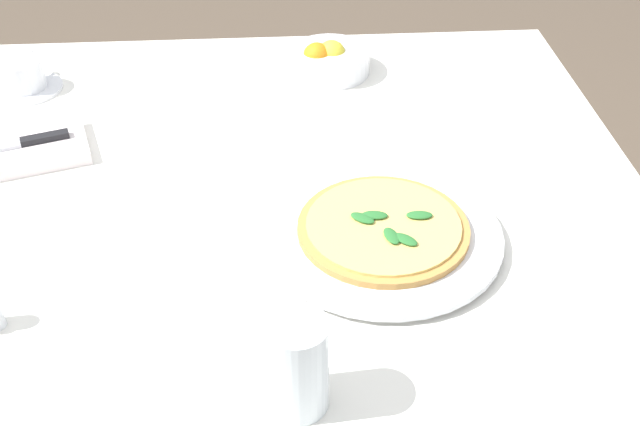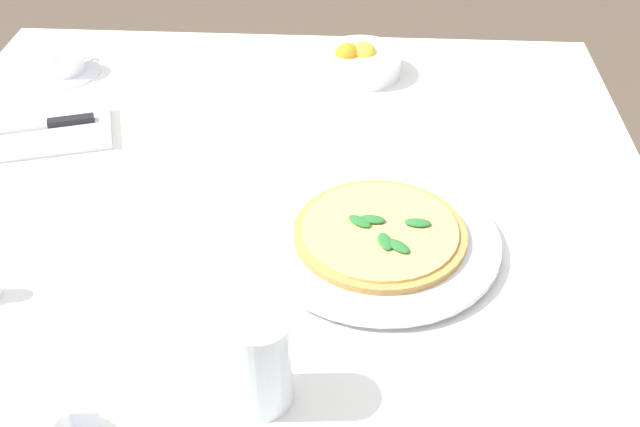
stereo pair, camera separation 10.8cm
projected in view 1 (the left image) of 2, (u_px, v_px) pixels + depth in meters
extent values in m
cube|color=white|center=(261.00, 214.00, 1.12)|extent=(1.17, 1.17, 0.02)
cube|color=white|center=(263.00, 107.00, 1.67)|extent=(1.17, 0.01, 0.28)
cube|color=white|center=(622.00, 273.00, 1.25)|extent=(0.01, 1.17, 0.28)
cylinder|color=brown|center=(481.00, 200.00, 1.76)|extent=(0.06, 0.06, 0.71)
cylinder|color=brown|center=(47.00, 218.00, 1.71)|extent=(0.06, 0.06, 0.71)
cylinder|color=white|center=(383.00, 239.00, 1.06)|extent=(0.20, 0.20, 0.01)
cylinder|color=white|center=(383.00, 234.00, 1.05)|extent=(0.33, 0.33, 0.01)
cylinder|color=#C68E47|center=(383.00, 228.00, 1.05)|extent=(0.24, 0.24, 0.01)
cylinder|color=#EAC66B|center=(383.00, 224.00, 1.04)|extent=(0.21, 0.21, 0.00)
ellipsoid|color=#2D7533|center=(419.00, 215.00, 1.05)|extent=(0.04, 0.02, 0.01)
ellipsoid|color=#2D7533|center=(375.00, 215.00, 1.05)|extent=(0.04, 0.02, 0.01)
ellipsoid|color=#2D7533|center=(362.00, 218.00, 1.04)|extent=(0.04, 0.04, 0.01)
ellipsoid|color=#2D7533|center=(392.00, 236.00, 1.01)|extent=(0.03, 0.04, 0.01)
ellipsoid|color=#2D7533|center=(405.00, 239.00, 1.01)|extent=(0.04, 0.04, 0.01)
cylinder|color=white|center=(26.00, 89.00, 1.40)|extent=(0.13, 0.13, 0.01)
cylinder|color=white|center=(23.00, 74.00, 1.38)|extent=(0.08, 0.08, 0.05)
torus|color=white|center=(32.00, 60.00, 1.42)|extent=(0.01, 0.04, 0.03)
cylinder|color=black|center=(20.00, 63.00, 1.37)|extent=(0.07, 0.07, 0.00)
cylinder|color=white|center=(297.00, 365.00, 0.80)|extent=(0.07, 0.07, 0.12)
cylinder|color=silver|center=(298.00, 375.00, 0.81)|extent=(0.06, 0.06, 0.09)
cube|color=white|center=(16.00, 152.00, 1.22)|extent=(0.25, 0.19, 0.02)
cube|color=black|center=(45.00, 138.00, 1.23)|extent=(0.08, 0.04, 0.01)
cylinder|color=white|center=(330.00, 61.00, 1.44)|extent=(0.15, 0.15, 0.04)
sphere|color=orange|center=(317.00, 57.00, 1.43)|extent=(0.05, 0.05, 0.05)
sphere|color=yellow|center=(331.00, 54.00, 1.44)|extent=(0.05, 0.05, 0.05)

